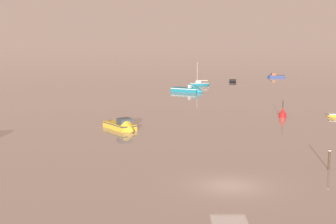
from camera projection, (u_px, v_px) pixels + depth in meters
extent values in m
plane|color=gray|center=(229.00, 186.00, 34.79)|extent=(800.00, 800.00, 0.00)
ellipsoid|color=#197084|center=(198.00, 85.00, 104.94)|extent=(4.65, 2.09, 0.77)
cube|color=silver|center=(198.00, 83.00, 104.89)|extent=(3.96, 1.85, 0.08)
cube|color=silver|center=(197.00, 82.00, 104.82)|extent=(1.19, 0.93, 0.28)
cylinder|color=#B7BABF|center=(196.00, 72.00, 104.50)|extent=(0.08, 0.08, 4.25)
cylinder|color=beige|center=(201.00, 81.00, 104.90)|extent=(2.46, 0.55, 0.15)
cube|color=gold|center=(119.00, 127.00, 56.10)|extent=(4.01, 4.67, 0.87)
cone|color=gold|center=(129.00, 130.00, 54.22)|extent=(2.22, 2.12, 1.74)
cube|color=#33383F|center=(119.00, 124.00, 56.01)|extent=(4.10, 4.78, 0.10)
cube|color=#33383F|center=(123.00, 121.00, 55.13)|extent=(1.73, 1.65, 0.68)
cube|color=#384751|center=(126.00, 121.00, 54.69)|extent=(1.22, 0.95, 0.54)
cube|color=black|center=(109.00, 123.00, 57.83)|extent=(0.44, 0.42, 0.62)
ellipsoid|color=black|center=(232.00, 81.00, 112.10)|extent=(2.17, 4.59, 0.70)
cube|color=black|center=(232.00, 80.00, 112.06)|extent=(2.09, 4.23, 0.09)
cube|color=black|center=(232.00, 81.00, 112.07)|extent=(1.38, 0.49, 0.07)
cube|color=#197084|center=(185.00, 91.00, 92.63)|extent=(5.56, 4.60, 1.02)
cone|color=#197084|center=(198.00, 91.00, 91.20)|extent=(2.47, 2.60, 2.05)
cube|color=silver|center=(185.00, 88.00, 92.54)|extent=(5.69, 4.70, 0.11)
cube|color=silver|center=(189.00, 86.00, 92.09)|extent=(0.75, 0.82, 0.57)
cube|color=black|center=(173.00, 89.00, 93.93)|extent=(0.49, 0.52, 0.73)
cube|color=navy|center=(276.00, 77.00, 124.36)|extent=(3.77, 1.60, 0.74)
cone|color=navy|center=(268.00, 77.00, 124.38)|extent=(1.19, 1.49, 1.48)
cube|color=brown|center=(276.00, 76.00, 124.32)|extent=(3.85, 1.63, 0.08)
cube|color=brown|center=(272.00, 74.00, 124.27)|extent=(0.91, 1.18, 0.57)
cube|color=#384751|center=(271.00, 74.00, 124.27)|extent=(0.22, 1.12, 0.46)
cube|color=black|center=(284.00, 76.00, 124.33)|extent=(0.23, 0.30, 0.52)
cylinder|color=red|center=(281.00, 116.00, 63.86)|extent=(0.90, 0.90, 0.70)
cone|color=red|center=(282.00, 111.00, 63.75)|extent=(0.72, 0.72, 0.70)
cylinder|color=black|center=(282.00, 104.00, 63.64)|extent=(0.10, 0.10, 0.90)
cylinder|color=#413323|center=(328.00, 161.00, 38.92)|extent=(0.18, 0.18, 1.73)
cylinder|color=silver|center=(329.00, 151.00, 38.80)|extent=(0.22, 0.22, 0.08)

